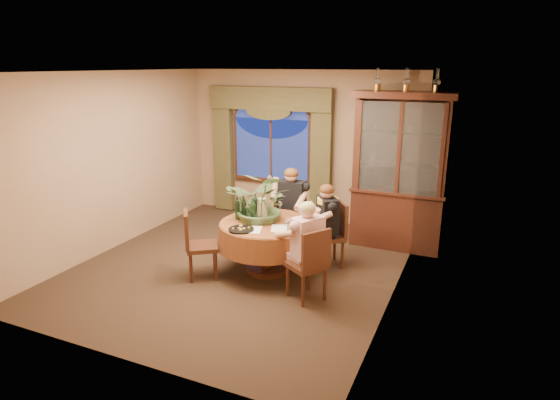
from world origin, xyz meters
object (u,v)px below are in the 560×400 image
at_px(oil_lamp_right, 437,80).
at_px(wine_bottle_4, 253,210).
at_px(chair_back, 283,220).
at_px(chair_front_left, 202,245).
at_px(dining_table, 267,247).
at_px(wine_bottle_3, 256,205).
at_px(stoneware_vase, 262,208).
at_px(chair_right, 306,263).
at_px(person_scarf, 327,226).
at_px(chair_back_right, 328,235).
at_px(person_back, 291,209).
at_px(china_cabinet, 400,172).
at_px(oil_lamp_center, 407,80).
at_px(wine_bottle_2, 242,206).
at_px(person_pink, 308,249).
at_px(olive_bowl, 268,221).
at_px(oil_lamp_left, 378,79).
at_px(centerpiece_plant, 262,178).
at_px(wine_bottle_1, 244,208).
at_px(wine_bottle_0, 237,208).

xyz_separation_m(oil_lamp_right, wine_bottle_4, (-2.15, -1.77, -1.75)).
distance_m(chair_back, chair_front_left, 1.57).
distance_m(dining_table, wine_bottle_3, 0.64).
bearing_deg(stoneware_vase, chair_front_left, -133.35).
bearing_deg(chair_right, stoneware_vase, 88.47).
distance_m(person_scarf, wine_bottle_4, 1.12).
height_order(chair_back_right, person_back, person_back).
height_order(oil_lamp_right, chair_right, oil_lamp_right).
bearing_deg(chair_back, person_back, -176.66).
height_order(china_cabinet, oil_lamp_center, oil_lamp_center).
bearing_deg(chair_back_right, wine_bottle_2, 74.39).
bearing_deg(person_back, person_pink, 118.64).
distance_m(china_cabinet, olive_bowl, 2.35).
bearing_deg(chair_back_right, olive_bowl, 92.04).
xyz_separation_m(oil_lamp_left, centerpiece_plant, (-1.19, -1.65, -1.30)).
bearing_deg(stoneware_vase, chair_back_right, 25.54).
bearing_deg(person_scarf, person_back, 23.66).
xyz_separation_m(oil_lamp_center, wine_bottle_4, (-1.71, -1.77, -1.75)).
height_order(chair_right, person_pink, person_pink).
xyz_separation_m(chair_back_right, centerpiece_plant, (-0.85, -0.45, 0.88)).
bearing_deg(chair_back, china_cabinet, -162.80).
bearing_deg(oil_lamp_left, chair_back_right, -105.83).
xyz_separation_m(person_back, wine_bottle_1, (-0.35, -0.94, 0.24)).
relative_size(chair_right, person_back, 0.71).
bearing_deg(person_scarf, olive_bowl, 92.09).
bearing_deg(stoneware_vase, centerpiece_plant, -57.71).
relative_size(wine_bottle_0, wine_bottle_1, 1.00).
height_order(oil_lamp_center, person_pink, oil_lamp_center).
bearing_deg(chair_right, person_pink, 47.18).
relative_size(oil_lamp_right, chair_right, 0.35).
bearing_deg(wine_bottle_4, stoneware_vase, 67.04).
xyz_separation_m(person_pink, wine_bottle_3, (-1.06, 0.64, 0.29)).
distance_m(china_cabinet, chair_back, 2.00).
bearing_deg(stoneware_vase, oil_lamp_center, 44.46).
relative_size(dining_table, wine_bottle_4, 4.32).
bearing_deg(wine_bottle_1, person_pink, -21.34).
bearing_deg(oil_lamp_left, person_back, -143.99).
xyz_separation_m(oil_lamp_left, oil_lamp_right, (0.87, 0.00, 0.00)).
xyz_separation_m(person_pink, wine_bottle_1, (-1.15, 0.45, 0.29)).
xyz_separation_m(person_pink, person_scarf, (-0.06, 0.96, -0.00)).
xyz_separation_m(dining_table, oil_lamp_center, (1.51, 1.75, 2.29)).
height_order(chair_front_left, person_back, person_back).
xyz_separation_m(oil_lamp_right, chair_back_right, (-1.21, -1.20, -2.19)).
relative_size(china_cabinet, chair_back_right, 2.60).
bearing_deg(oil_lamp_right, dining_table, -138.08).
bearing_deg(wine_bottle_4, chair_back_right, 31.47).
relative_size(stoneware_vase, wine_bottle_0, 0.92).
xyz_separation_m(wine_bottle_1, wine_bottle_3, (0.09, 0.19, 0.00)).
height_order(olive_bowl, wine_bottle_0, wine_bottle_0).
bearing_deg(stoneware_vase, person_scarf, 24.84).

